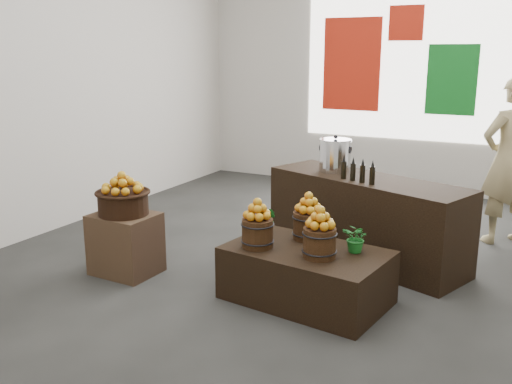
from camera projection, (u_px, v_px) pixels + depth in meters
The scene contains 22 objects.
ground at pixel (297, 257), 5.99m from camera, with size 7.00×7.00×0.00m, color #323230.
back_wall at pixel (391, 58), 8.53m from camera, with size 6.00×0.04×4.00m, color beige.
back_opening at pixel (411, 58), 8.38m from camera, with size 3.20×0.02×2.40m, color white.
deco_red_left at pixel (352, 64), 8.79m from camera, with size 0.90×0.04×1.40m, color #B7200E.
deco_green_right at pixel (452, 80), 8.17m from camera, with size 0.70×0.04×1.00m, color #10671E.
deco_red_upper at pixel (406, 23), 8.29m from camera, with size 0.50×0.04×0.50m, color #B7200E.
crate at pixel (126, 244), 5.51m from camera, with size 0.59×0.48×0.59m, color brown.
wicker_basket at pixel (123, 203), 5.41m from camera, with size 0.47×0.47×0.22m, color black.
apples_in_basket at pixel (122, 182), 5.36m from camera, with size 0.37×0.37×0.20m, color #A70805, non-canonical shape.
display_table at pixel (306, 275), 4.90m from camera, with size 1.35×0.83×0.47m, color black.
apple_bucket_front_left at pixel (257, 233), 4.88m from camera, with size 0.27×0.27×0.25m, color #3C2010.
apples_in_bucket_front_left at pixel (257, 209), 4.83m from camera, with size 0.20×0.20×0.18m, color #A70805, non-canonical shape.
apple_bucket_front_right at pixel (319, 243), 4.64m from camera, with size 0.27×0.27×0.25m, color #3C2010.
apples_in_bucket_front_right at pixel (320, 218), 4.59m from camera, with size 0.20×0.20×0.18m, color #A70805, non-canonical shape.
apple_bucket_rear at pixel (308, 226), 5.09m from camera, with size 0.27×0.27×0.25m, color #3C2010.
apples_in_bucket_rear at pixel (309, 202), 5.04m from camera, with size 0.20×0.20×0.18m, color #A70805, non-canonical shape.
herb_garnish_right at pixel (357, 238), 4.75m from camera, with size 0.23×0.20×0.25m, color #15651D.
herb_garnish_left at pixel (269, 220), 5.25m from camera, with size 0.14×0.11×0.25m, color #15651D.
counter at pixel (366, 219), 5.85m from camera, with size 2.11×0.67×0.86m, color black.
stock_pot_left at pixel (335, 156), 6.01m from camera, with size 0.33×0.33×0.33m, color silver.
oil_cruets at pixel (355, 169), 5.57m from camera, with size 0.31×0.06×0.24m, color black, non-canonical shape.
shopper at pixel (510, 161), 6.25m from camera, with size 0.68×0.45×1.87m, color tan.
Camera 1 is at (2.20, -5.22, 2.11)m, focal length 40.00 mm.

